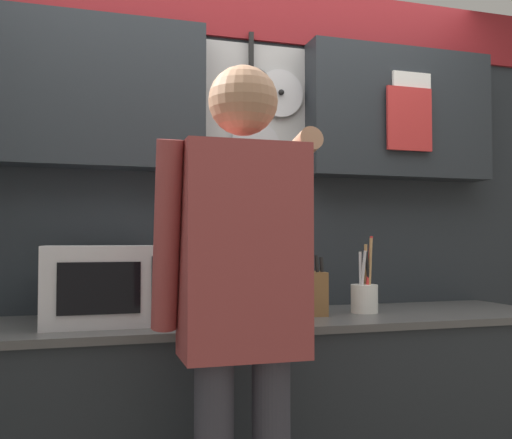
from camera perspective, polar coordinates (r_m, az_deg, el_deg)
base_cabinet_counter at (r=2.55m, az=1.36°, el=-19.89°), size 2.57×0.67×0.91m
back_wall_unit at (r=2.73m, az=-0.56°, el=4.20°), size 3.14×0.23×2.49m
microwave at (r=2.31m, az=-14.04°, el=-6.29°), size 0.53×0.38×0.30m
knife_block at (r=2.50m, az=5.59°, el=-7.29°), size 0.13×0.16×0.27m
utensil_crock at (r=2.60m, az=10.81°, el=-7.43°), size 0.12×0.12×0.34m
person at (r=1.77m, az=-1.41°, el=-7.40°), size 0.54×0.69×1.77m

